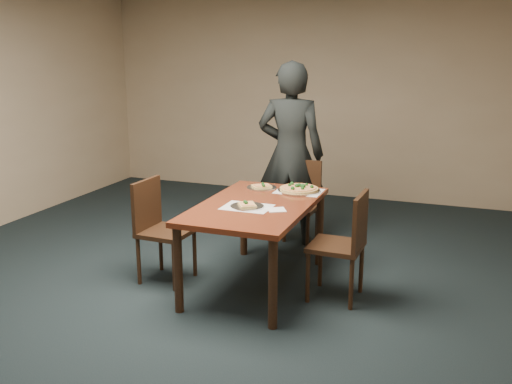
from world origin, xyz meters
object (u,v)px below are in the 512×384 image
(chair_far, at_px, (298,199))
(diner, at_px, (291,154))
(chair_right, at_px, (346,240))
(slice_plate_near, at_px, (247,206))
(chair_left, at_px, (158,224))
(pizza_pan, at_px, (299,189))
(slice_plate_far, at_px, (262,187))
(dining_table, at_px, (256,214))

(chair_far, xyz_separation_m, diner, (-0.13, 0.15, 0.44))
(chair_right, distance_m, slice_plate_near, 0.86)
(chair_left, height_order, pizza_pan, chair_left)
(chair_left, bearing_deg, pizza_pan, -55.65)
(chair_right, height_order, pizza_pan, chair_right)
(chair_far, bearing_deg, slice_plate_near, -93.37)
(chair_right, relative_size, slice_plate_near, 3.25)
(slice_plate_far, bearing_deg, chair_right, -29.66)
(chair_far, relative_size, slice_plate_far, 3.25)
(slice_plate_near, height_order, slice_plate_far, slice_plate_near)
(dining_table, relative_size, chair_left, 1.65)
(diner, xyz_separation_m, pizza_pan, (0.30, -0.72, -0.18))
(chair_left, bearing_deg, dining_table, -77.63)
(chair_far, distance_m, diner, 0.48)
(dining_table, xyz_separation_m, diner, (-0.08, 1.25, 0.30))
(chair_left, distance_m, slice_plate_near, 0.88)
(dining_table, relative_size, slice_plate_near, 5.36)
(chair_right, xyz_separation_m, diner, (-0.86, 1.24, 0.44))
(diner, relative_size, slice_plate_near, 6.83)
(chair_right, distance_m, pizza_pan, 0.80)
(chair_far, height_order, chair_left, same)
(chair_far, xyz_separation_m, slice_plate_near, (-0.08, -1.24, 0.25))
(chair_right, bearing_deg, chair_far, -144.40)
(chair_left, relative_size, pizza_pan, 2.32)
(pizza_pan, xyz_separation_m, slice_plate_far, (-0.37, -0.00, -0.01))
(diner, bearing_deg, chair_left, 55.08)
(chair_far, bearing_deg, pizza_pan, -72.81)
(dining_table, relative_size, chair_right, 1.65)
(chair_right, bearing_deg, pizza_pan, -131.39)
(chair_left, xyz_separation_m, pizza_pan, (1.09, 0.68, 0.26))
(chair_far, xyz_separation_m, chair_right, (0.72, -1.09, 0.00))
(dining_table, height_order, chair_far, chair_far)
(pizza_pan, height_order, slice_plate_far, pizza_pan)
(diner, distance_m, slice_plate_far, 0.74)
(slice_plate_near, bearing_deg, diner, 92.10)
(chair_far, xyz_separation_m, pizza_pan, (0.17, -0.57, 0.26))
(chair_left, height_order, slice_plate_far, chair_left)
(chair_right, height_order, slice_plate_far, chair_right)
(chair_right, bearing_deg, dining_table, -87.46)
(dining_table, distance_m, chair_right, 0.79)
(slice_plate_near, bearing_deg, dining_table, 77.96)
(chair_left, distance_m, slice_plate_far, 1.03)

